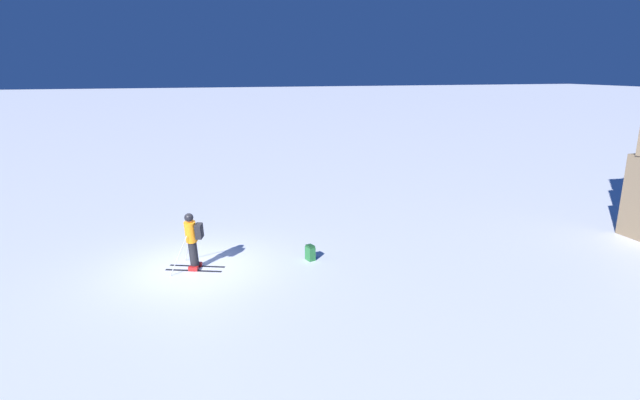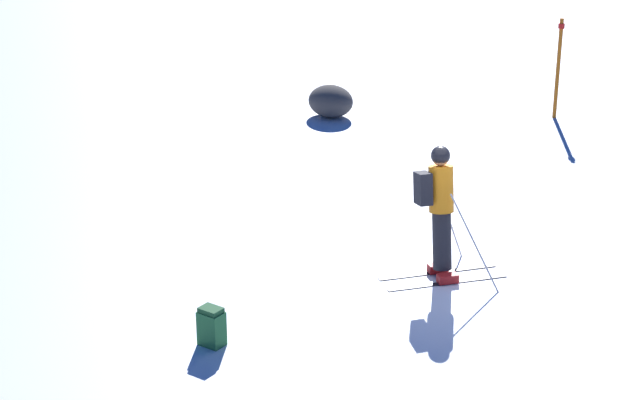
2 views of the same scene
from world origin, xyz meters
TOP-DOWN VIEW (x-y plane):
  - ground_plane at (0.00, 0.00)m, footprint 300.00×300.00m
  - skier at (0.21, -0.03)m, footprint 1.33×1.78m
  - spare_backpack at (0.36, 3.57)m, footprint 0.35×0.30m

SIDE VIEW (x-z plane):
  - ground_plane at x=0.00m, z-range 0.00..0.00m
  - spare_backpack at x=0.36m, z-range -0.01..0.49m
  - skier at x=0.21m, z-range 0.11..1.97m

